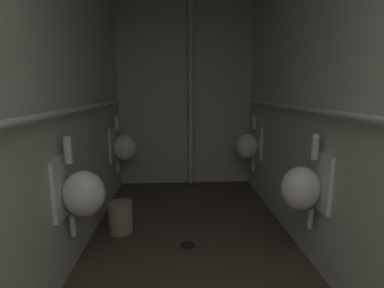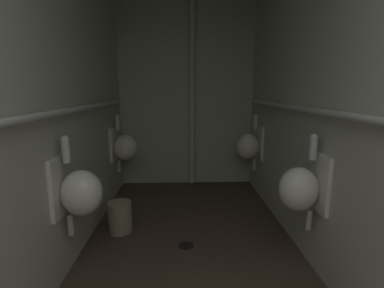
% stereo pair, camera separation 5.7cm
% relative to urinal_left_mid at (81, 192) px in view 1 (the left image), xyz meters
% --- Properties ---
extents(floor, '(2.08, 4.60, 0.08)m').
position_rel_urinal_left_mid_xyz_m(floor, '(0.83, -0.02, -0.73)').
color(floor, '#47382D').
rests_on(floor, ground).
extents(wall_left, '(0.06, 4.60, 2.66)m').
position_rel_urinal_left_mid_xyz_m(wall_left, '(-0.18, -0.02, 0.65)').
color(wall_left, beige).
rests_on(wall_left, ground).
extents(wall_right, '(0.06, 4.60, 2.66)m').
position_rel_urinal_left_mid_xyz_m(wall_right, '(1.84, -0.02, 0.65)').
color(wall_right, beige).
rests_on(wall_right, ground).
extents(wall_back, '(2.08, 0.06, 2.66)m').
position_rel_urinal_left_mid_xyz_m(wall_back, '(0.83, 2.25, 0.65)').
color(wall_back, beige).
rests_on(wall_back, ground).
extents(urinal_left_mid, '(0.32, 0.30, 0.76)m').
position_rel_urinal_left_mid_xyz_m(urinal_left_mid, '(0.00, 0.00, 0.00)').
color(urinal_left_mid, silver).
extents(urinal_left_far, '(0.32, 0.30, 0.76)m').
position_rel_urinal_left_mid_xyz_m(urinal_left_far, '(0.00, 1.66, 0.00)').
color(urinal_left_far, silver).
extents(urinal_right_mid, '(0.32, 0.30, 0.76)m').
position_rel_urinal_left_mid_xyz_m(urinal_right_mid, '(1.66, 0.02, 0.00)').
color(urinal_right_mid, silver).
extents(urinal_right_far, '(0.32, 0.30, 0.76)m').
position_rel_urinal_left_mid_xyz_m(urinal_right_far, '(1.66, 1.69, 0.00)').
color(urinal_right_far, silver).
extents(supply_pipe_left, '(0.06, 3.88, 0.06)m').
position_rel_urinal_left_mid_xyz_m(supply_pipe_left, '(-0.09, -0.05, 0.57)').
color(supply_pipe_left, '#B2B2B2').
extents(supply_pipe_right, '(0.06, 3.90, 0.06)m').
position_rel_urinal_left_mid_xyz_m(supply_pipe_right, '(1.75, -0.03, 0.57)').
color(supply_pipe_right, '#B2B2B2').
extents(standpipe_back_wall, '(0.07, 0.07, 2.61)m').
position_rel_urinal_left_mid_xyz_m(standpipe_back_wall, '(0.91, 2.14, 0.65)').
color(standpipe_back_wall, beige).
rests_on(standpipe_back_wall, ground).
extents(floor_drain, '(0.14, 0.14, 0.01)m').
position_rel_urinal_left_mid_xyz_m(floor_drain, '(0.79, 0.40, -0.68)').
color(floor_drain, black).
rests_on(floor_drain, ground).
extents(waste_bin, '(0.23, 0.23, 0.31)m').
position_rel_urinal_left_mid_xyz_m(waste_bin, '(0.13, 0.70, -0.53)').
color(waste_bin, '#9E937A').
rests_on(waste_bin, ground).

